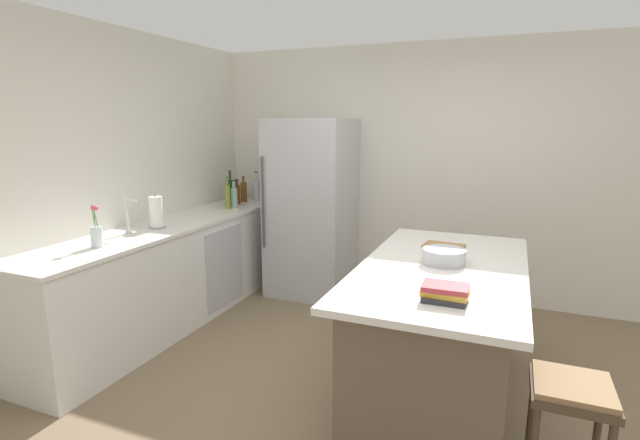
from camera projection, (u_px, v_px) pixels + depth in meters
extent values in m
plane|color=#7A664C|center=(375.00, 406.00, 3.06)|extent=(7.20, 7.20, 0.00)
cube|color=silver|center=(438.00, 173.00, 4.83)|extent=(6.00, 0.10, 2.60)
cube|color=silver|center=(79.00, 189.00, 3.71)|extent=(0.10, 6.00, 2.60)
cube|color=silver|center=(174.00, 274.00, 4.30)|extent=(0.61, 2.98, 0.89)
cube|color=silver|center=(170.00, 225.00, 4.21)|extent=(0.64, 3.01, 0.03)
cube|color=#B2B5BA|center=(225.00, 267.00, 4.53)|extent=(0.01, 0.60, 0.75)
cube|color=brown|center=(439.00, 336.00, 3.09)|extent=(0.84, 1.71, 0.88)
cube|color=silver|center=(443.00, 269.00, 2.99)|extent=(1.00, 1.91, 0.04)
cube|color=#B7BABF|center=(312.00, 208.00, 4.98)|extent=(0.82, 0.76, 1.85)
cylinder|color=#4C4C51|center=(263.00, 203.00, 4.74)|extent=(0.02, 0.02, 0.93)
cylinder|color=#473828|center=(530.00, 423.00, 2.44)|extent=(0.04, 0.04, 0.56)
cylinder|color=#473828|center=(596.00, 438.00, 2.33)|extent=(0.04, 0.04, 0.56)
cube|color=#473828|center=(572.00, 392.00, 2.18)|extent=(0.36, 0.36, 0.04)
cube|color=olive|center=(573.00, 385.00, 2.18)|extent=(0.34, 0.34, 0.03)
cylinder|color=silver|center=(129.00, 232.00, 3.83)|extent=(0.05, 0.05, 0.02)
cylinder|color=silver|center=(127.00, 214.00, 3.80)|extent=(0.02, 0.02, 0.28)
cylinder|color=silver|center=(132.00, 200.00, 3.76)|extent=(0.14, 0.02, 0.02)
cylinder|color=silver|center=(97.00, 237.00, 3.40)|extent=(0.08, 0.08, 0.15)
cylinder|color=#4C7F3D|center=(95.00, 224.00, 3.39)|extent=(0.01, 0.03, 0.22)
sphere|color=#DB4C66|center=(93.00, 208.00, 3.37)|extent=(0.04, 0.04, 0.04)
cylinder|color=#4C7F3D|center=(95.00, 223.00, 3.37)|extent=(0.01, 0.02, 0.24)
sphere|color=#DB4C66|center=(93.00, 207.00, 3.35)|extent=(0.04, 0.04, 0.04)
cylinder|color=#4C7F3D|center=(97.00, 224.00, 3.38)|extent=(0.01, 0.04, 0.23)
sphere|color=#DB4C66|center=(96.00, 208.00, 3.35)|extent=(0.04, 0.04, 0.04)
cylinder|color=gray|center=(157.00, 227.00, 4.03)|extent=(0.14, 0.14, 0.01)
cylinder|color=white|center=(156.00, 212.00, 4.01)|extent=(0.11, 0.11, 0.26)
cylinder|color=gray|center=(155.00, 194.00, 3.98)|extent=(0.02, 0.02, 0.04)
cylinder|color=silver|center=(257.00, 191.00, 5.40)|extent=(0.08, 0.08, 0.23)
cylinder|color=silver|center=(256.00, 177.00, 5.37)|extent=(0.03, 0.03, 0.09)
cylinder|color=black|center=(256.00, 172.00, 5.36)|extent=(0.04, 0.04, 0.01)
cylinder|color=brown|center=(244.00, 192.00, 5.35)|extent=(0.07, 0.07, 0.22)
cylinder|color=brown|center=(243.00, 180.00, 5.33)|extent=(0.03, 0.03, 0.06)
cylinder|color=black|center=(243.00, 177.00, 5.32)|extent=(0.03, 0.03, 0.01)
cylinder|color=#994C23|center=(236.00, 195.00, 5.30)|extent=(0.05, 0.05, 0.18)
cylinder|color=#994C23|center=(235.00, 184.00, 5.27)|extent=(0.02, 0.02, 0.05)
cylinder|color=black|center=(235.00, 182.00, 5.27)|extent=(0.03, 0.03, 0.01)
cylinder|color=#5B3319|center=(237.00, 195.00, 5.19)|extent=(0.06, 0.06, 0.21)
cylinder|color=#5B3319|center=(237.00, 183.00, 5.16)|extent=(0.03, 0.03, 0.05)
cylinder|color=black|center=(237.00, 180.00, 5.15)|extent=(0.03, 0.03, 0.01)
cylinder|color=#19381E|center=(231.00, 193.00, 5.10)|extent=(0.07, 0.07, 0.28)
cylinder|color=#19381E|center=(230.00, 176.00, 5.06)|extent=(0.03, 0.03, 0.09)
cylinder|color=black|center=(230.00, 171.00, 5.05)|extent=(0.03, 0.03, 0.01)
cylinder|color=#8CB79E|center=(234.00, 198.00, 4.97)|extent=(0.07, 0.07, 0.21)
cylinder|color=#8CB79E|center=(234.00, 185.00, 4.94)|extent=(0.03, 0.03, 0.07)
cylinder|color=black|center=(234.00, 181.00, 4.93)|extent=(0.03, 0.03, 0.01)
cylinder|color=olive|center=(228.00, 197.00, 4.90)|extent=(0.05, 0.05, 0.25)
cylinder|color=olive|center=(227.00, 182.00, 4.87)|extent=(0.02, 0.02, 0.08)
cylinder|color=black|center=(227.00, 177.00, 4.86)|extent=(0.02, 0.02, 0.01)
cube|color=#2D2D33|center=(445.00, 298.00, 2.40)|extent=(0.22, 0.17, 0.03)
cube|color=gold|center=(445.00, 293.00, 2.39)|extent=(0.24, 0.16, 0.03)
cube|color=#A83338|center=(445.00, 287.00, 2.39)|extent=(0.23, 0.17, 0.03)
cylinder|color=#B2B5BA|center=(444.00, 256.00, 3.03)|extent=(0.28, 0.28, 0.10)
cube|color=#9E7042|center=(444.00, 246.00, 3.43)|extent=(0.30, 0.21, 0.02)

